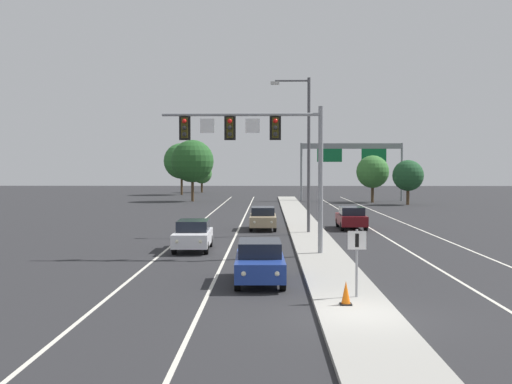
# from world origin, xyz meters

# --- Properties ---
(ground_plane) EXTENTS (260.00, 260.00, 0.00)m
(ground_plane) POSITION_xyz_m (0.00, 0.00, 0.00)
(ground_plane) COLOR #28282B
(median_island) EXTENTS (2.40, 110.00, 0.15)m
(median_island) POSITION_xyz_m (0.00, 18.00, 0.07)
(median_island) COLOR #9E9B93
(median_island) RESTS_ON ground
(lane_stripe_oncoming_center) EXTENTS (0.14, 100.00, 0.01)m
(lane_stripe_oncoming_center) POSITION_xyz_m (-4.70, 25.00, 0.00)
(lane_stripe_oncoming_center) COLOR silver
(lane_stripe_oncoming_center) RESTS_ON ground
(lane_stripe_receding_center) EXTENTS (0.14, 100.00, 0.01)m
(lane_stripe_receding_center) POSITION_xyz_m (4.70, 25.00, 0.00)
(lane_stripe_receding_center) COLOR silver
(lane_stripe_receding_center) RESTS_ON ground
(edge_stripe_left) EXTENTS (0.14, 100.00, 0.01)m
(edge_stripe_left) POSITION_xyz_m (-8.00, 25.00, 0.00)
(edge_stripe_left) COLOR silver
(edge_stripe_left) RESTS_ON ground
(edge_stripe_right) EXTENTS (0.14, 100.00, 0.01)m
(edge_stripe_right) POSITION_xyz_m (8.00, 25.00, 0.00)
(edge_stripe_right) COLOR silver
(edge_stripe_right) RESTS_ON ground
(overhead_signal_mast) EXTENTS (7.91, 0.44, 7.20)m
(overhead_signal_mast) POSITION_xyz_m (-2.84, 12.90, 5.52)
(overhead_signal_mast) COLOR gray
(overhead_signal_mast) RESTS_ON median_island
(median_sign_post) EXTENTS (0.60, 0.10, 2.20)m
(median_sign_post) POSITION_xyz_m (0.25, 2.27, 1.59)
(median_sign_post) COLOR gray
(median_sign_post) RESTS_ON median_island
(street_lamp_median) EXTENTS (2.58, 0.28, 10.00)m
(street_lamp_median) POSITION_xyz_m (-0.21, 22.98, 5.79)
(street_lamp_median) COLOR #4C4C51
(street_lamp_median) RESTS_ON median_island
(car_oncoming_blue) EXTENTS (1.90, 4.50, 1.58)m
(car_oncoming_blue) POSITION_xyz_m (-2.94, 5.56, 0.82)
(car_oncoming_blue) COLOR navy
(car_oncoming_blue) RESTS_ON ground
(car_oncoming_white) EXTENTS (1.90, 4.50, 1.58)m
(car_oncoming_white) POSITION_xyz_m (-6.57, 14.88, 0.82)
(car_oncoming_white) COLOR silver
(car_oncoming_white) RESTS_ON ground
(car_oncoming_tan) EXTENTS (1.86, 4.48, 1.58)m
(car_oncoming_tan) POSITION_xyz_m (-2.99, 26.03, 0.82)
(car_oncoming_tan) COLOR tan
(car_oncoming_tan) RESTS_ON ground
(car_receding_darkred) EXTENTS (1.84, 4.48, 1.58)m
(car_receding_darkred) POSITION_xyz_m (3.25, 26.54, 0.82)
(car_receding_darkred) COLOR #5B0F14
(car_receding_darkred) RESTS_ON ground
(traffic_cone_median_nose) EXTENTS (0.36, 0.36, 0.74)m
(traffic_cone_median_nose) POSITION_xyz_m (-0.24, 1.06, 0.51)
(traffic_cone_median_nose) COLOR black
(traffic_cone_median_nose) RESTS_ON median_island
(highway_sign_gantry) EXTENTS (13.28, 0.42, 7.50)m
(highway_sign_gantry) POSITION_xyz_m (8.20, 64.31, 6.16)
(highway_sign_gantry) COLOR gray
(highway_sign_gantry) RESTS_ON ground
(tree_far_left_c) EXTENTS (5.64, 5.64, 8.16)m
(tree_far_left_c) POSITION_xyz_m (-16.24, 81.71, 5.33)
(tree_far_left_c) COLOR #4C3823
(tree_far_left_c) RESTS_ON ground
(tree_far_right_c) EXTENTS (3.60, 3.60, 5.21)m
(tree_far_right_c) POSITION_xyz_m (13.61, 55.68, 3.39)
(tree_far_right_c) COLOR #4C3823
(tree_far_right_c) RESTS_ON ground
(tree_far_right_a) EXTENTS (4.03, 4.03, 5.82)m
(tree_far_right_a) POSITION_xyz_m (10.28, 60.35, 3.80)
(tree_far_right_a) COLOR #4C3823
(tree_far_right_a) RESTS_ON ground
(tree_far_left_b) EXTENTS (5.42, 5.42, 7.84)m
(tree_far_left_b) POSITION_xyz_m (-12.25, 62.52, 5.12)
(tree_far_left_b) COLOR #4C3823
(tree_far_left_b) RESTS_ON ground
(tree_far_left_a) EXTENTS (3.48, 3.48, 5.03)m
(tree_far_left_a) POSITION_xyz_m (-14.01, 90.86, 3.28)
(tree_far_left_a) COLOR #4C3823
(tree_far_left_a) RESTS_ON ground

